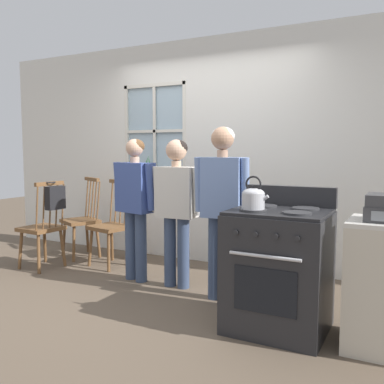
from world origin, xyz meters
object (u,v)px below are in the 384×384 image
potted_plant (148,172)px  chair_center_cluster (82,221)px  handbag (55,197)px  chair_by_window (42,229)px  kettle (253,198)px  stove (279,269)px  person_teen_center (176,198)px  person_elderly_left (135,197)px  person_adult_right (222,196)px  chair_near_wall (112,227)px

potted_plant → chair_center_cluster: bearing=-147.9°
chair_center_cluster → handbag: 0.78m
chair_by_window → kettle: bearing=83.8°
kettle → potted_plant: potted_plant is taller
stove → kettle: 0.59m
kettle → chair_center_cluster: bearing=157.2°
chair_center_cluster → potted_plant: (0.72, 0.45, 0.62)m
chair_by_window → person_teen_center: 1.77m
kettle → person_elderly_left: bearing=157.1°
person_adult_right → person_elderly_left: bearing=166.6°
person_adult_right → handbag: size_ratio=5.15×
person_elderly_left → potted_plant: size_ratio=5.02×
person_elderly_left → kettle: bearing=-10.5°
chair_near_wall → potted_plant: 0.89m
person_adult_right → stove: size_ratio=1.46×
person_teen_center → potted_plant: 1.36m
chair_near_wall → stove: stove is taller
person_teen_center → chair_near_wall: bearing=161.1°
chair_near_wall → person_elderly_left: size_ratio=0.69×
person_elderly_left → person_adult_right: (1.04, -0.12, 0.07)m
chair_by_window → chair_center_cluster: size_ratio=1.00×
person_adult_right → potted_plant: person_adult_right is taller
chair_by_window → potted_plant: 1.45m
chair_near_wall → kettle: 2.39m
chair_near_wall → chair_by_window: bearing=-131.2°
person_elderly_left → stove: 1.81m
chair_center_cluster → potted_plant: size_ratio=3.44×
chair_center_cluster → stove: stove is taller
kettle → handbag: (-2.51, 0.50, -0.18)m
stove → potted_plant: 2.68m
kettle → potted_plant: (-2.00, 1.59, 0.07)m
kettle → handbag: bearing=168.8°
handbag → potted_plant: bearing=64.8°
kettle → handbag: 2.57m
chair_center_cluster → kettle: kettle is taller
chair_near_wall → kettle: (2.11, -0.98, 0.56)m
potted_plant → handbag: (-0.52, -1.10, -0.24)m
person_elderly_left → person_teen_center: bearing=13.2°
chair_center_cluster → person_adult_right: person_adult_right is taller
chair_center_cluster → chair_by_window: bearing=-67.4°
person_elderly_left → person_teen_center: (0.49, 0.01, 0.01)m
chair_center_cluster → person_elderly_left: bearing=2.6°
chair_near_wall → person_elderly_left: 0.80m
chair_by_window → chair_near_wall: 0.79m
person_teen_center → potted_plant: bearing=133.6°
person_adult_right → kettle: person_adult_right is taller
chair_by_window → stove: (2.91, -0.38, 0.01)m
person_adult_right → handbag: bearing=173.9°
chair_near_wall → chair_center_cluster: size_ratio=1.00×
person_elderly_left → handbag: 1.00m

